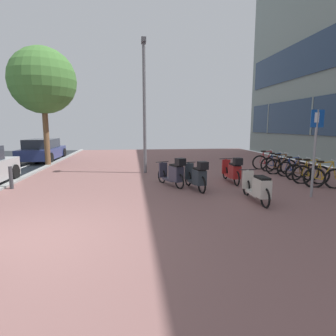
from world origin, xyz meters
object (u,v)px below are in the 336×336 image
bicycle_rack_06 (266,162)px  bollard_far (11,178)px  bicycle_rack_01 (311,174)px  bicycle_rack_05 (275,164)px  bicycle_rack_04 (281,166)px  scooter_far (173,173)px  street_tree (43,81)px  scooter_mid (233,171)px  scooter_extra (258,188)px  scooter_near (197,176)px  bicycle_rack_03 (293,169)px  parking_sign (315,144)px  parked_car_far (42,150)px  bicycle_rack_00 (325,178)px  bicycle_rack_02 (302,172)px  lamp_post (144,100)px

bicycle_rack_06 → bollard_far: 10.91m
bicycle_rack_01 → bicycle_rack_05: size_ratio=1.00×
bicycle_rack_05 → bicycle_rack_04: bearing=-99.6°
bicycle_rack_05 → scooter_far: scooter_far is taller
bicycle_rack_01 → street_tree: street_tree is taller
scooter_mid → scooter_extra: 2.62m
scooter_near → bicycle_rack_03: bearing=22.1°
scooter_mid → parking_sign: parking_sign is taller
street_tree → bicycle_rack_04: bearing=-20.0°
bicycle_rack_06 → bollard_far: bearing=-164.6°
bicycle_rack_04 → parking_sign: size_ratio=0.52×
bicycle_rack_06 → parked_car_far: size_ratio=0.32×
bicycle_rack_05 → bicycle_rack_03: bearing=-88.9°
street_tree → scooter_extra: bearing=-46.0°
bicycle_rack_00 → bicycle_rack_04: bicycle_rack_00 is taller
bicycle_rack_01 → bicycle_rack_00: bearing=-86.1°
bicycle_rack_06 → bollard_far: bicycle_rack_06 is taller
bicycle_rack_00 → bicycle_rack_05: bearing=88.8°
scooter_near → scooter_far: size_ratio=1.09×
bicycle_rack_04 → scooter_far: scooter_far is taller
parking_sign → bicycle_rack_02: bearing=62.3°
bicycle_rack_06 → scooter_mid: bearing=-133.6°
bicycle_rack_04 → street_tree: 12.26m
parking_sign → scooter_near: bearing=157.5°
bicycle_rack_06 → scooter_near: scooter_near is taller
bicycle_rack_01 → parked_car_far: parked_car_far is taller
bicycle_rack_06 → lamp_post: bearing=-177.8°
bicycle_rack_01 → street_tree: 13.07m
bicycle_rack_02 → scooter_extra: bearing=-138.2°
bicycle_rack_03 → scooter_far: bearing=-167.0°
bicycle_rack_04 → scooter_extra: size_ratio=0.72×
scooter_extra → parking_sign: 2.21m
bicycle_rack_01 → bicycle_rack_05: bicycle_rack_01 is taller
scooter_near → scooter_far: scooter_far is taller
bicycle_rack_06 → street_tree: (-10.90, 2.59, 4.01)m
scooter_mid → bicycle_rack_00: bearing=-22.8°
bicycle_rack_02 → bicycle_rack_03: bearing=87.1°
bicycle_rack_01 → scooter_mid: (-2.77, 0.50, 0.11)m
bicycle_rack_06 → scooter_near: (-4.38, -3.89, 0.12)m
bicycle_rack_04 → bollard_far: bearing=-171.7°
bicycle_rack_05 → scooter_mid: scooter_mid is taller
bicycle_rack_00 → scooter_near: 4.40m
parked_car_far → bicycle_rack_00: bearing=-37.6°
parking_sign → street_tree: (-9.70, 7.80, 2.78)m
bicycle_rack_00 → bicycle_rack_05: bicycle_rack_00 is taller
bicycle_rack_03 → street_tree: bearing=157.1°
bicycle_rack_06 → scooter_far: (-5.06, -3.26, 0.13)m
bicycle_rack_05 → parking_sign: (-1.29, -4.52, 1.24)m
bicycle_rack_03 → bicycle_rack_04: bicycle_rack_04 is taller
scooter_mid → bicycle_rack_05: bearing=37.9°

